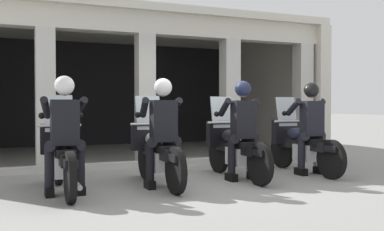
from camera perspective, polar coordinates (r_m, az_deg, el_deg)
The scene contains 11 objects.
ground_plane at distance 9.82m, azimuth -6.10°, elevation -5.67°, with size 80.00×80.00×0.00m, color gray.
station_building at distance 11.72m, azimuth -9.78°, elevation 5.46°, with size 8.86×5.39×3.23m.
kerb_strip at distance 8.69m, azimuth -5.09°, elevation -6.18°, with size 8.36×0.24×0.12m, color #B7B5AD.
motorcycle_far_left at distance 6.42m, azimuth -16.30°, elevation -4.94°, with size 0.62×2.04×1.35m.
police_officer_far_left at distance 6.10m, azimuth -16.05°, elevation -1.14°, with size 0.63×0.61×1.58m.
motorcycle_center_left at distance 6.73m, azimuth -4.54°, elevation -4.61°, with size 0.62×2.04×1.35m.
police_officer_center_left at distance 6.42m, azimuth -3.78°, elevation -0.97°, with size 0.63×0.61×1.58m.
motorcycle_center_right at distance 7.37m, azimuth 5.42°, elevation -4.09°, with size 0.62×2.04×1.35m.
police_officer_center_right at distance 7.09m, azimuth 6.49°, elevation -0.76°, with size 0.63×0.61×1.58m.
motorcycle_far_right at distance 8.16m, azimuth 13.77°, elevation -3.60°, with size 0.62×2.04×1.35m.
police_officer_far_right at distance 7.91m, azimuth 15.00°, elevation -0.58°, with size 0.63×0.61×1.58m.
Camera 1 is at (-2.75, -6.36, 1.20)m, focal length 41.52 mm.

